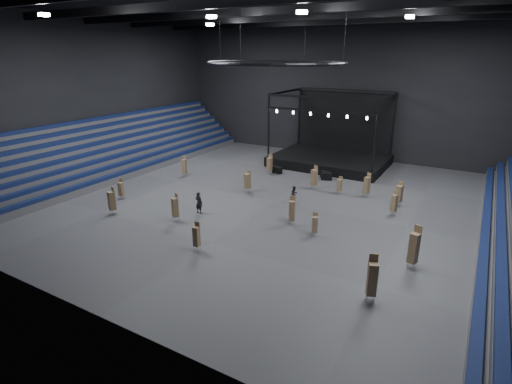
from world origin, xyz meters
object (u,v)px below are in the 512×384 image
Objects in this scene: chair_stack_3 at (292,210)px; man_center at (199,203)px; flight_case_right at (326,175)px; chair_stack_6 at (184,166)px; chair_stack_10 at (121,189)px; chair_stack_14 at (175,207)px; chair_stack_0 at (394,203)px; chair_stack_9 at (247,180)px; chair_stack_12 at (372,278)px; chair_stack_11 at (340,185)px; crew_member at (294,194)px; chair_stack_7 at (196,236)px; chair_stack_1 at (367,185)px; chair_stack_5 at (399,193)px; flight_case_left at (277,170)px; flight_case_mid at (326,176)px; chair_stack_13 at (315,224)px; chair_stack_4 at (270,164)px; stage at (332,153)px; chair_stack_15 at (414,247)px; chair_stack_8 at (112,200)px; chair_stack_2 at (314,177)px.

man_center is (-8.39, -1.88, -0.29)m from chair_stack_3.
chair_stack_6 is (-14.61, -7.78, 0.88)m from flight_case_right.
chair_stack_14 is at bearing -22.28° from chair_stack_10.
chair_stack_9 reaches higher than chair_stack_0.
chair_stack_10 is at bearing -131.87° from flight_case_right.
chair_stack_12 is 18.10m from man_center.
chair_stack_11 is 1.15× the size of crew_member.
chair_stack_0 is 1.03× the size of chair_stack_7.
chair_stack_1 reaches higher than chair_stack_7.
chair_stack_1 is 24.60m from chair_stack_10.
chair_stack_1 is 1.00× the size of chair_stack_6.
chair_stack_5 is at bearing 64.75° from chair_stack_14.
chair_stack_10 is (-9.31, -15.81, 0.70)m from flight_case_left.
chair_stack_13 is at bearing -73.05° from flight_case_mid.
chair_stack_11 is at bearing -54.84° from flight_case_right.
chair_stack_4 is at bearing -178.32° from chair_stack_5.
stage is 6.05× the size of chair_stack_0.
chair_stack_13 is at bearing -171.61° from chair_stack_15.
chair_stack_15 reaches higher than flight_case_right.
chair_stack_5 is 27.03m from chair_stack_10.
chair_stack_9 reaches higher than chair_stack_11.
flight_case_left is at bearing -175.85° from flight_case_mid.
flight_case_right is 0.59× the size of man_center.
chair_stack_1 is (-3.43, 3.57, 0.10)m from chair_stack_0.
chair_stack_8 is 18.18m from chair_stack_13.
chair_stack_14 reaches higher than man_center.
chair_stack_2 reaches higher than chair_stack_1.
chair_stack_6 is at bearing 143.03° from chair_stack_3.
chair_stack_7 is at bearing -65.58° from chair_stack_6.
chair_stack_8 is (-12.76, -20.06, 0.95)m from flight_case_right.
chair_stack_14 is (-12.66, -14.37, -0.00)m from chair_stack_1.
chair_stack_12 is at bearing -46.58° from chair_stack_6.
chair_stack_14 is at bearing -93.39° from flight_case_left.
stage is 11.42× the size of flight_case_mid.
chair_stack_9 is at bearing -103.83° from stage.
man_center is (-6.18, -15.93, 0.61)m from flight_case_right.
chair_stack_6 is 0.97× the size of chair_stack_8.
chair_stack_4 is 1.49× the size of crew_member.
chair_stack_0 is 0.90× the size of chair_stack_3.
flight_case_left is at bearing 106.20° from chair_stack_12.
chair_stack_6 is 1.57× the size of crew_member.
chair_stack_7 reaches higher than man_center.
chair_stack_0 reaches higher than flight_case_mid.
chair_stack_15 reaches higher than chair_stack_6.
chair_stack_4 is (-12.31, 2.22, -0.03)m from chair_stack_1.
chair_stack_6 reaches higher than man_center.
chair_stack_15 is (14.00, -23.04, 0.13)m from stage.
chair_stack_8 reaches higher than chair_stack_9.
chair_stack_6 reaches higher than crew_member.
chair_stack_7 is (-4.09, -7.73, -0.15)m from chair_stack_3.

